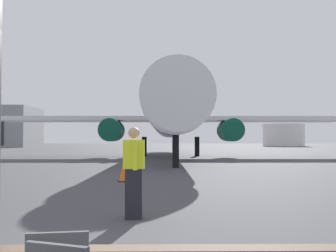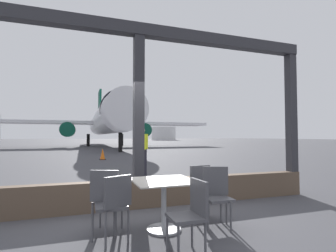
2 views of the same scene
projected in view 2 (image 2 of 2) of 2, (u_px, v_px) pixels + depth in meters
The scene contains 12 objects.
ground_plane at pixel (88, 145), 42.96m from camera, with size 220.00×220.00×0.00m, color #424247.
window_frame at pixel (138, 138), 5.14m from camera, with size 7.94×0.24×3.70m.
dining_table at pixel (164, 198), 3.89m from camera, with size 0.92×0.92×0.75m.
cafe_chair_window_left at pixel (192, 210), 3.10m from camera, with size 0.41×0.41×0.88m.
cafe_chair_window_right at pixel (114, 202), 3.40m from camera, with size 0.51×0.51×0.90m.
cafe_chair_aisle_left at pixel (106, 195), 3.72m from camera, with size 0.50×0.50×0.93m.
cafe_chair_aisle_right at pixel (216, 191), 4.06m from camera, with size 0.49×0.49×0.93m.
cafe_chair_side_extra at pixel (203, 188), 4.40m from camera, with size 0.44×0.44×0.91m.
airplane at pixel (107, 121), 35.91m from camera, with size 29.87×34.61×10.44m.
ground_crew_worker at pixel (142, 150), 9.39m from camera, with size 0.40×0.56×1.74m.
traffic_cone at pixel (103, 154), 15.59m from camera, with size 0.36×0.36×0.69m.
fuel_storage_tank at pixel (164, 133), 99.31m from camera, with size 9.29×9.29×5.02m, color white.
Camera 2 is at (-1.08, -5.06, 1.41)m, focal length 27.44 mm.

